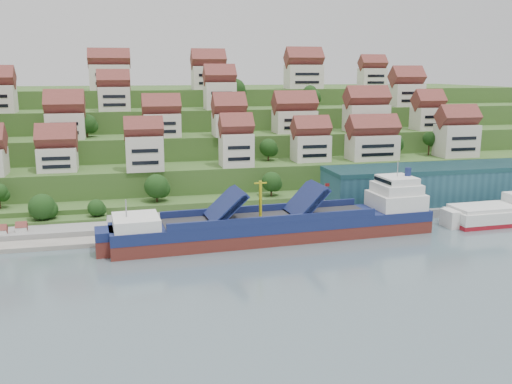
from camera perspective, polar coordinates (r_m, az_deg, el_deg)
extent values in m
plane|color=slate|center=(131.34, 0.90, -4.69)|extent=(300.00, 300.00, 0.00)
cube|color=gray|center=(150.63, 6.88, -2.14)|extent=(180.00, 14.00, 2.20)
cube|color=gray|center=(141.56, -23.88, -4.30)|extent=(45.00, 20.00, 1.00)
cube|color=#2D4C1E|center=(213.20, -4.81, 2.35)|extent=(260.00, 128.00, 4.00)
cube|color=#2D4C1E|center=(217.53, -5.02, 3.48)|extent=(260.00, 118.00, 11.00)
cube|color=#2D4C1E|center=(224.88, -5.34, 4.66)|extent=(260.00, 102.00, 18.00)
cube|color=#2D4C1E|center=(232.33, -5.64, 5.76)|extent=(260.00, 86.00, 25.00)
cube|color=#2D4C1E|center=(240.91, -5.95, 6.69)|extent=(260.00, 68.00, 31.00)
cube|color=silver|center=(164.50, -19.21, 3.14)|extent=(10.23, 8.57, 6.45)
cube|color=silver|center=(158.53, -11.09, 3.83)|extent=(9.99, 7.03, 9.47)
cube|color=silver|center=(162.88, -1.99, 4.24)|extent=(8.96, 7.62, 9.37)
cube|color=silver|center=(173.09, 5.48, 4.40)|extent=(10.65, 7.73, 7.82)
cube|color=silver|center=(178.68, 11.53, 4.41)|extent=(14.79, 8.26, 7.55)
cube|color=silver|center=(192.22, 19.40, 4.88)|extent=(12.05, 8.31, 10.08)
cube|color=silver|center=(178.69, -18.47, 6.30)|extent=(10.90, 8.98, 7.60)
cube|color=silver|center=(176.82, -9.39, 6.61)|extent=(11.03, 7.90, 7.04)
cube|color=silver|center=(176.85, -2.70, 6.73)|extent=(9.62, 8.56, 6.85)
cube|color=silver|center=(186.86, 3.87, 7.04)|extent=(13.30, 8.36, 7.09)
cube|color=silver|center=(193.56, 10.95, 7.27)|extent=(13.74, 8.18, 8.76)
cube|color=silver|center=(203.65, 16.78, 7.04)|extent=(9.48, 8.04, 7.54)
cube|color=silver|center=(191.89, -13.98, 9.03)|extent=(9.98, 7.30, 7.65)
cube|color=silver|center=(194.06, -3.64, 9.58)|extent=(10.04, 7.79, 8.95)
cube|color=silver|center=(216.63, 14.77, 9.34)|extent=(11.14, 8.47, 8.00)
cube|color=silver|center=(211.21, -14.40, 11.04)|extent=(13.84, 7.51, 8.76)
cube|color=silver|center=(212.22, -4.76, 11.31)|extent=(11.81, 8.15, 8.29)
cube|color=silver|center=(221.49, 4.78, 11.41)|extent=(13.36, 8.73, 8.83)
cube|color=silver|center=(236.06, 11.54, 11.10)|extent=(10.02, 7.05, 7.60)
ellipsoid|color=#1C4216|center=(156.04, 1.55, 1.04)|extent=(5.43, 5.43, 5.43)
ellipsoid|color=#1C4216|center=(151.32, -9.93, 0.58)|extent=(6.37, 6.37, 6.37)
ellipsoid|color=#1C4216|center=(186.78, 13.74, 4.81)|extent=(5.36, 5.36, 5.36)
ellipsoid|color=#1C4216|center=(192.40, 16.96, 5.15)|extent=(4.43, 4.43, 4.43)
ellipsoid|color=#1C4216|center=(172.56, 1.24, 4.47)|extent=(5.43, 5.43, 5.43)
ellipsoid|color=#1C4216|center=(182.90, -19.39, 6.41)|extent=(5.56, 5.56, 5.56)
ellipsoid|color=#1C4216|center=(180.78, -16.58, 6.56)|extent=(5.91, 5.91, 5.91)
ellipsoid|color=#1C4216|center=(199.03, -2.08, 10.27)|extent=(6.91, 6.91, 6.91)
ellipsoid|color=#1C4216|center=(208.98, 5.43, 9.91)|extent=(5.04, 5.04, 5.04)
ellipsoid|color=#1C4216|center=(207.40, 5.78, 9.46)|extent=(5.07, 5.07, 5.07)
ellipsoid|color=#1C4216|center=(145.73, -20.61, -1.42)|extent=(6.41, 6.41, 6.41)
ellipsoid|color=#1C4216|center=(144.81, -15.69, -1.53)|extent=(4.22, 4.22, 4.22)
cube|color=#214C5A|center=(164.69, 17.20, 0.80)|extent=(60.00, 15.00, 10.00)
cylinder|color=gray|center=(144.21, 6.87, -0.70)|extent=(0.16, 0.16, 8.00)
cube|color=maroon|center=(143.67, 7.13, 0.71)|extent=(1.20, 0.05, 0.80)
cube|color=white|center=(139.25, -24.08, -3.89)|extent=(2.40, 2.20, 2.20)
cube|color=white|center=(139.96, -22.37, -3.67)|extent=(2.40, 2.20, 2.20)
cube|color=#5C231C|center=(130.84, 2.04, -4.30)|extent=(74.67, 15.38, 4.75)
cube|color=navy|center=(130.00, 2.05, -3.00)|extent=(74.68, 15.50, 2.47)
cube|color=white|center=(123.37, -11.92, -2.95)|extent=(10.08, 11.34, 2.47)
cube|color=#262628|center=(129.11, 1.26, -2.53)|extent=(47.99, 12.24, 0.29)
cube|color=navy|center=(125.63, -3.29, -1.44)|extent=(7.68, 10.87, 6.57)
cube|color=navy|center=(131.13, 4.83, -0.89)|extent=(7.32, 10.85, 6.95)
cylinder|color=gold|center=(127.57, 0.45, -0.78)|extent=(0.70, 0.70, 8.56)
cube|color=white|center=(141.65, 13.82, -0.82)|extent=(11.98, 11.44, 3.80)
cube|color=white|center=(141.02, 13.88, 0.39)|extent=(10.02, 10.20, 2.38)
cube|color=white|center=(140.64, 13.92, 1.19)|extent=(8.06, 8.95, 1.71)
cylinder|color=navy|center=(141.77, 14.96, 1.96)|extent=(1.60, 1.60, 2.09)
cube|color=maroon|center=(157.04, 23.14, -2.67)|extent=(27.04, 10.68, 2.32)
cube|color=silver|center=(156.58, 23.20, -1.98)|extent=(27.04, 10.77, 2.85)
cube|color=silver|center=(156.19, 23.26, -1.35)|extent=(25.67, 9.65, 1.07)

